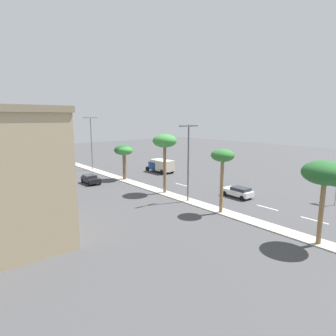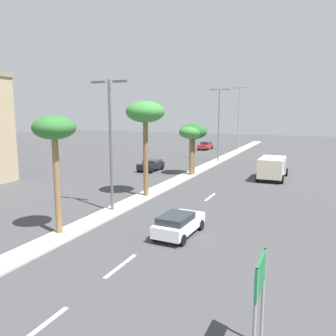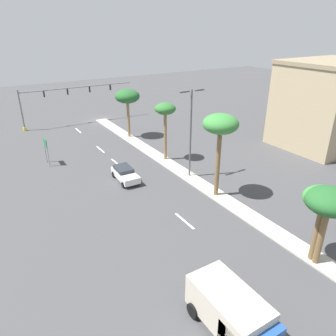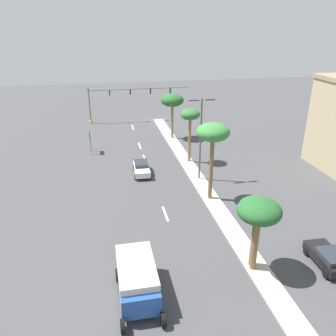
# 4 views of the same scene
# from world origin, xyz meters

# --- Properties ---
(ground_plane) EXTENTS (160.00, 160.00, 0.00)m
(ground_plane) POSITION_xyz_m (0.00, 35.12, 0.00)
(ground_plane) COLOR #424244
(median_curb) EXTENTS (1.80, 90.32, 0.12)m
(median_curb) POSITION_xyz_m (0.00, 45.16, 0.06)
(median_curb) COLOR #B7B2A3
(median_curb) RESTS_ON ground
(lane_stripe_inboard) EXTENTS (0.20, 2.80, 0.01)m
(lane_stripe_inboard) POSITION_xyz_m (5.27, 4.00, 0.01)
(lane_stripe_inboard) COLOR silver
(lane_stripe_inboard) RESTS_ON ground
(lane_stripe_leading) EXTENTS (0.20, 2.80, 0.01)m
(lane_stripe_leading) POSITION_xyz_m (5.27, 13.84, 0.01)
(lane_stripe_leading) COLOR silver
(lane_stripe_leading) RESTS_ON ground
(lane_stripe_outboard) EXTENTS (0.20, 2.80, 0.01)m
(lane_stripe_outboard) POSITION_xyz_m (5.27, 19.18, 0.01)
(lane_stripe_outboard) COLOR silver
(lane_stripe_outboard) RESTS_ON ground
(lane_stripe_trailing) EXTENTS (0.20, 2.80, 0.01)m
(lane_stripe_trailing) POSITION_xyz_m (5.27, 33.96, 0.01)
(lane_stripe_trailing) COLOR silver
(lane_stripe_trailing) RESTS_ON ground
(traffic_signal_gantry) EXTENTS (18.85, 0.53, 6.40)m
(traffic_signal_gantry) POSITION_xyz_m (7.00, -0.45, 4.37)
(traffic_signal_gantry) COLOR slate
(traffic_signal_gantry) RESTS_ON ground
(directional_road_sign) EXTENTS (0.10, 1.64, 3.25)m
(directional_road_sign) POSITION_xyz_m (12.39, 15.25, 2.38)
(directional_road_sign) COLOR gray
(directional_road_sign) RESTS_ON ground
(palm_tree_inboard) EXTENTS (3.54, 3.54, 6.95)m
(palm_tree_inboard) POSITION_xyz_m (-0.30, 11.16, 5.99)
(palm_tree_inboard) COLOR olive
(palm_tree_inboard) RESTS_ON median_curb
(palm_tree_leading) EXTENTS (2.50, 2.50, 7.00)m
(palm_tree_leading) POSITION_xyz_m (-0.39, 21.43, 6.14)
(palm_tree_leading) COLOR olive
(palm_tree_leading) RESTS_ON median_curb
(palm_tree_center) EXTENTS (3.28, 3.28, 8.09)m
(palm_tree_center) POSITION_xyz_m (0.12, 31.88, 7.09)
(palm_tree_center) COLOR brown
(palm_tree_center) RESTS_ON median_curb
(palm_tree_trailing) EXTENTS (2.82, 2.82, 5.65)m
(palm_tree_trailing) POSITION_xyz_m (0.31, 42.79, 4.81)
(palm_tree_trailing) COLOR brown
(palm_tree_trailing) RESTS_ON median_curb
(palm_tree_right) EXTENTS (3.15, 3.15, 5.79)m
(palm_tree_right) POSITION_xyz_m (0.40, 43.18, 4.92)
(palm_tree_right) COLOR brown
(palm_tree_right) RESTS_ON median_curb
(street_lamp_far) EXTENTS (2.90, 0.24, 9.44)m
(street_lamp_far) POSITION_xyz_m (-0.16, 26.94, 5.67)
(street_lamp_far) COLOR #515459
(street_lamp_far) RESTS_ON median_curb
(sedan_white_mid) EXTENTS (2.04, 4.17, 1.40)m
(sedan_white_mid) POSITION_xyz_m (6.29, 24.11, 0.76)
(sedan_white_mid) COLOR silver
(sedan_white_mid) RESTS_ON ground
(sedan_black_leading) EXTENTS (2.14, 3.93, 1.36)m
(sedan_black_leading) POSITION_xyz_m (-5.36, 43.91, 0.74)
(sedan_black_leading) COLOR black
(sedan_black_leading) RESTS_ON ground
(box_truck) EXTENTS (2.74, 5.89, 2.43)m
(box_truck) POSITION_xyz_m (9.15, 44.28, 1.35)
(box_truck) COLOR #234C99
(box_truck) RESTS_ON ground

